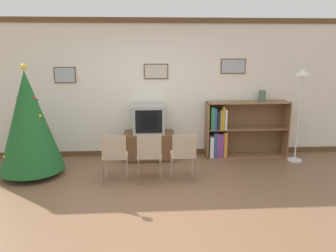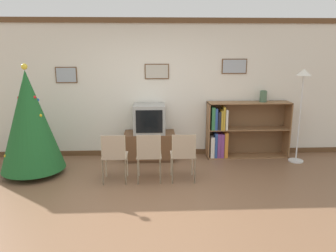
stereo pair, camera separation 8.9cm
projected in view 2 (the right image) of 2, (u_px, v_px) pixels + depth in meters
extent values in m
plane|color=brown|center=(153.00, 205.00, 4.58)|extent=(24.00, 24.00, 0.00)
cube|color=silver|center=(152.00, 89.00, 6.49)|extent=(8.36, 0.08, 2.70)
cube|color=brown|center=(151.00, 20.00, 6.14)|extent=(8.36, 0.03, 0.10)
cube|color=brown|center=(153.00, 152.00, 6.74)|extent=(8.36, 0.03, 0.10)
cube|color=brown|center=(66.00, 75.00, 6.30)|extent=(0.41, 0.02, 0.31)
cube|color=#9EA8B2|center=(66.00, 75.00, 6.29)|extent=(0.37, 0.01, 0.27)
cube|color=brown|center=(157.00, 71.00, 6.37)|extent=(0.47, 0.02, 0.29)
cube|color=#BCB7A8|center=(157.00, 71.00, 6.36)|extent=(0.43, 0.01, 0.26)
cube|color=brown|center=(234.00, 66.00, 6.41)|extent=(0.49, 0.02, 0.29)
cube|color=#9EA8B2|center=(234.00, 66.00, 6.40)|extent=(0.46, 0.01, 0.26)
cylinder|color=maroon|center=(35.00, 171.00, 5.70)|extent=(0.36, 0.36, 0.10)
cone|color=#1E5B28|center=(30.00, 121.00, 5.50)|extent=(1.06, 1.06, 1.70)
sphere|color=yellow|center=(24.00, 67.00, 5.29)|extent=(0.10, 0.10, 0.10)
sphere|color=red|center=(30.00, 92.00, 5.50)|extent=(0.05, 0.05, 0.05)
sphere|color=#1E4CB2|center=(32.00, 124.00, 5.80)|extent=(0.05, 0.05, 0.05)
sphere|color=#1E4CB2|center=(17.00, 115.00, 5.53)|extent=(0.06, 0.06, 0.06)
sphere|color=red|center=(35.00, 97.00, 5.38)|extent=(0.05, 0.05, 0.05)
sphere|color=red|center=(35.00, 99.00, 5.55)|extent=(0.05, 0.05, 0.05)
sphere|color=#1E4CB2|center=(38.00, 100.00, 5.48)|extent=(0.05, 0.05, 0.05)
sphere|color=red|center=(19.00, 98.00, 5.41)|extent=(0.05, 0.05, 0.05)
sphere|color=gold|center=(6.00, 156.00, 5.38)|extent=(0.06, 0.06, 0.06)
sphere|color=gold|center=(41.00, 115.00, 5.41)|extent=(0.05, 0.05, 0.05)
cube|color=#4C311E|center=(150.00, 158.00, 6.48)|extent=(0.93, 0.50, 0.05)
cube|color=brown|center=(150.00, 145.00, 6.41)|extent=(0.97, 0.52, 0.49)
cube|color=#9E9E99|center=(149.00, 119.00, 6.29)|extent=(0.60, 0.50, 0.55)
cube|color=black|center=(149.00, 122.00, 6.05)|extent=(0.49, 0.01, 0.43)
cube|color=tan|center=(115.00, 156.00, 5.33)|extent=(0.40, 0.40, 0.02)
cube|color=tan|center=(113.00, 147.00, 5.10)|extent=(0.35, 0.01, 0.38)
cylinder|color=beige|center=(106.00, 165.00, 5.55)|extent=(0.02, 0.02, 0.42)
cylinder|color=beige|center=(127.00, 164.00, 5.56)|extent=(0.02, 0.02, 0.42)
cylinder|color=beige|center=(103.00, 172.00, 5.20)|extent=(0.02, 0.02, 0.42)
cylinder|color=beige|center=(126.00, 172.00, 5.21)|extent=(0.02, 0.02, 0.42)
cylinder|color=beige|center=(102.00, 161.00, 5.15)|extent=(0.02, 0.02, 0.82)
cylinder|color=beige|center=(125.00, 160.00, 5.17)|extent=(0.02, 0.02, 0.82)
cube|color=tan|center=(149.00, 155.00, 5.35)|extent=(0.40, 0.40, 0.02)
cube|color=tan|center=(149.00, 147.00, 5.12)|extent=(0.35, 0.01, 0.38)
cylinder|color=beige|center=(139.00, 164.00, 5.57)|extent=(0.02, 0.02, 0.42)
cylinder|color=beige|center=(160.00, 164.00, 5.59)|extent=(0.02, 0.02, 0.42)
cylinder|color=beige|center=(138.00, 172.00, 5.22)|extent=(0.02, 0.02, 0.42)
cylinder|color=beige|center=(160.00, 171.00, 5.24)|extent=(0.02, 0.02, 0.42)
cylinder|color=beige|center=(138.00, 160.00, 5.18)|extent=(0.02, 0.02, 0.82)
cylinder|color=beige|center=(160.00, 160.00, 5.19)|extent=(0.02, 0.02, 0.82)
cube|color=tan|center=(183.00, 155.00, 5.38)|extent=(0.40, 0.40, 0.02)
cube|color=tan|center=(184.00, 146.00, 5.15)|extent=(0.35, 0.01, 0.38)
cylinder|color=beige|center=(171.00, 164.00, 5.60)|extent=(0.02, 0.02, 0.42)
cylinder|color=beige|center=(192.00, 163.00, 5.61)|extent=(0.02, 0.02, 0.42)
cylinder|color=beige|center=(172.00, 171.00, 5.25)|extent=(0.02, 0.02, 0.42)
cylinder|color=beige|center=(195.00, 171.00, 5.26)|extent=(0.02, 0.02, 0.42)
cylinder|color=beige|center=(172.00, 160.00, 5.20)|extent=(0.02, 0.02, 0.82)
cylinder|color=beige|center=(195.00, 159.00, 5.22)|extent=(0.02, 0.02, 0.82)
cube|color=olive|center=(208.00, 130.00, 6.49)|extent=(0.02, 0.36, 1.11)
cube|color=olive|center=(287.00, 129.00, 6.56)|extent=(0.02, 0.36, 1.11)
cube|color=olive|center=(249.00, 103.00, 6.40)|extent=(1.62, 0.36, 0.02)
cube|color=olive|center=(246.00, 156.00, 6.65)|extent=(1.62, 0.36, 0.02)
cube|color=olive|center=(248.00, 128.00, 6.52)|extent=(1.58, 0.36, 0.02)
cube|color=brown|center=(245.00, 128.00, 6.70)|extent=(1.62, 0.01, 1.11)
cube|color=silver|center=(212.00, 147.00, 6.52)|extent=(0.07, 0.25, 0.42)
cube|color=#2D4C93|center=(215.00, 144.00, 6.52)|extent=(0.05, 0.27, 0.50)
cube|color=#7A3D7F|center=(218.00, 145.00, 6.51)|extent=(0.06, 0.22, 0.48)
cube|color=#7A3D7F|center=(221.00, 145.00, 6.55)|extent=(0.07, 0.30, 0.47)
cube|color=orange|center=(225.00, 144.00, 6.53)|extent=(0.07, 0.27, 0.50)
cube|color=#337547|center=(213.00, 118.00, 6.38)|extent=(0.07, 0.24, 0.44)
cube|color=#2D4C93|center=(216.00, 119.00, 6.37)|extent=(0.05, 0.20, 0.42)
cube|color=#232328|center=(219.00, 120.00, 6.40)|extent=(0.05, 0.25, 0.35)
cube|color=gold|center=(221.00, 120.00, 6.39)|extent=(0.04, 0.22, 0.38)
cube|color=gold|center=(223.00, 117.00, 6.42)|extent=(0.04, 0.30, 0.45)
cube|color=silver|center=(226.00, 119.00, 6.42)|extent=(0.04, 0.28, 0.39)
cylinder|color=#47664C|center=(263.00, 96.00, 6.41)|extent=(0.14, 0.14, 0.21)
torus|color=#47664C|center=(264.00, 91.00, 6.39)|extent=(0.12, 0.12, 0.02)
cylinder|color=silver|center=(296.00, 161.00, 6.34)|extent=(0.28, 0.28, 0.03)
cylinder|color=silver|center=(300.00, 119.00, 6.15)|extent=(0.03, 0.03, 1.63)
cone|color=white|center=(304.00, 72.00, 5.95)|extent=(0.28, 0.28, 0.12)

